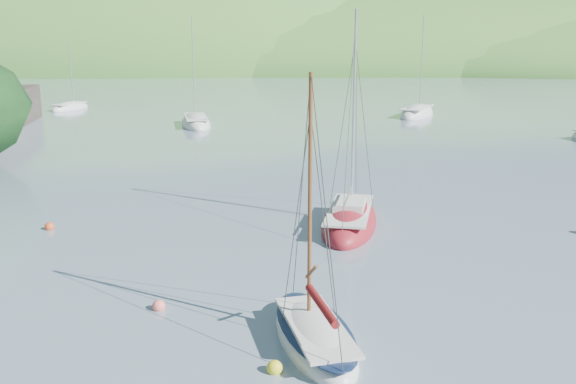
{
  "coord_description": "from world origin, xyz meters",
  "views": [
    {
      "loc": [
        2.05,
        -17.38,
        8.93
      ],
      "look_at": [
        1.31,
        8.0,
        2.61
      ],
      "focal_mm": 40.0,
      "sensor_mm": 36.0,
      "label": 1
    }
  ],
  "objects_px": {
    "distant_sloop_a": "(196,124)",
    "distant_sloop_b": "(417,114)",
    "daysailer_white": "(315,337)",
    "sloop_red": "(349,222)",
    "distant_sloop_c": "(70,108)"
  },
  "relations": [
    {
      "from": "distant_sloop_c",
      "to": "daysailer_white",
      "type": "bearing_deg",
      "value": -45.74
    },
    {
      "from": "distant_sloop_b",
      "to": "distant_sloop_c",
      "type": "xyz_separation_m",
      "value": [
        -40.51,
        5.08,
        -0.04
      ]
    },
    {
      "from": "daysailer_white",
      "to": "sloop_red",
      "type": "height_order",
      "value": "sloop_red"
    },
    {
      "from": "sloop_red",
      "to": "distant_sloop_b",
      "type": "distance_m",
      "value": 43.02
    },
    {
      "from": "sloop_red",
      "to": "distant_sloop_b",
      "type": "xyz_separation_m",
      "value": [
        10.1,
        41.82,
        -0.01
      ]
    },
    {
      "from": "distant_sloop_a",
      "to": "distant_sloop_b",
      "type": "distance_m",
      "value": 24.52
    },
    {
      "from": "distant_sloop_a",
      "to": "sloop_red",
      "type": "bearing_deg",
      "value": -82.27
    },
    {
      "from": "distant_sloop_a",
      "to": "distant_sloop_b",
      "type": "relative_size",
      "value": 0.96
    },
    {
      "from": "daysailer_white",
      "to": "distant_sloop_a",
      "type": "relative_size",
      "value": 0.74
    },
    {
      "from": "distant_sloop_c",
      "to": "distant_sloop_a",
      "type": "bearing_deg",
      "value": -19.16
    },
    {
      "from": "daysailer_white",
      "to": "distant_sloop_a",
      "type": "bearing_deg",
      "value": 88.77
    },
    {
      "from": "daysailer_white",
      "to": "distant_sloop_c",
      "type": "distance_m",
      "value": 65.33
    },
    {
      "from": "distant_sloop_b",
      "to": "distant_sloop_c",
      "type": "distance_m",
      "value": 40.83
    },
    {
      "from": "distant_sloop_a",
      "to": "distant_sloop_b",
      "type": "xyz_separation_m",
      "value": [
        23.1,
        8.25,
        0.01
      ]
    },
    {
      "from": "sloop_red",
      "to": "distant_sloop_c",
      "type": "height_order",
      "value": "sloop_red"
    }
  ]
}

